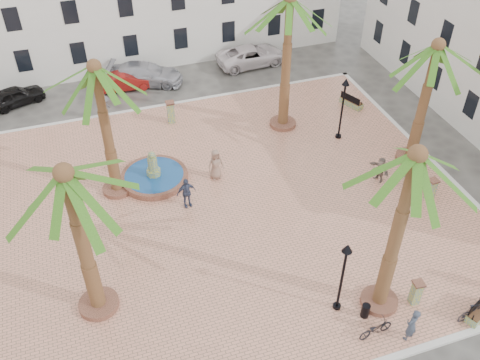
{
  "coord_description": "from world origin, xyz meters",
  "views": [
    {
      "loc": [
        -5.91,
        -20.51,
        19.5
      ],
      "look_at": [
        1.0,
        0.0,
        1.6
      ],
      "focal_mm": 40.0,
      "sensor_mm": 36.0,
      "label": 1
    }
  ],
  "objects_px": {
    "lamppost_s": "(344,266)",
    "palm_nw": "(97,83)",
    "palm_s": "(412,175)",
    "pedestrian_east": "(380,169)",
    "car_white": "(251,56)",
    "bollard_n": "(171,112)",
    "bollard_e": "(431,189)",
    "cyclist_a": "(412,325)",
    "bench_e": "(414,176)",
    "car_black": "(15,96)",
    "lamppost_e": "(344,99)",
    "bicycle_a": "(376,329)",
    "car_silver": "(146,74)",
    "pedestrian_fountain_a": "(216,164)",
    "pedestrian_north": "(106,108)",
    "palm_ne": "(289,15)",
    "bollard_se": "(416,292)",
    "palm_e": "(434,61)",
    "palm_sw": "(69,193)",
    "bicycle_b": "(474,310)",
    "litter_bin": "(365,311)",
    "car_red": "(127,81)",
    "bench_ne": "(351,102)",
    "pedestrian_fountain_b": "(186,193)",
    "fountain": "(154,176)"
  },
  "relations": [
    {
      "from": "pedestrian_north",
      "to": "cyclist_a",
      "type": "bearing_deg",
      "value": -132.56
    },
    {
      "from": "bollard_se",
      "to": "litter_bin",
      "type": "relative_size",
      "value": 1.88
    },
    {
      "from": "palm_s",
      "to": "bollard_e",
      "type": "bearing_deg",
      "value": 40.74
    },
    {
      "from": "palm_s",
      "to": "bench_e",
      "type": "height_order",
      "value": "palm_s"
    },
    {
      "from": "car_black",
      "to": "car_red",
      "type": "bearing_deg",
      "value": -112.45
    },
    {
      "from": "lamppost_e",
      "to": "bicycle_b",
      "type": "xyz_separation_m",
      "value": [
        -0.72,
        -14.11,
        -2.31
      ]
    },
    {
      "from": "palm_sw",
      "to": "pedestrian_north",
      "type": "distance_m",
      "value": 16.28
    },
    {
      "from": "bicycle_a",
      "to": "palm_e",
      "type": "bearing_deg",
      "value": -45.02
    },
    {
      "from": "car_black",
      "to": "palm_s",
      "type": "bearing_deg",
      "value": -167.16
    },
    {
      "from": "pedestrian_north",
      "to": "bicycle_b",
      "type": "bearing_deg",
      "value": -125.83
    },
    {
      "from": "palm_s",
      "to": "pedestrian_fountain_b",
      "type": "distance_m",
      "value": 12.78
    },
    {
      "from": "lamppost_e",
      "to": "car_red",
      "type": "height_order",
      "value": "lamppost_e"
    },
    {
      "from": "bollard_se",
      "to": "bicycle_b",
      "type": "xyz_separation_m",
      "value": [
        1.92,
        -1.51,
        -0.19
      ]
    },
    {
      "from": "palm_ne",
      "to": "pedestrian_east",
      "type": "xyz_separation_m",
      "value": [
        3.04,
        -6.93,
        -6.65
      ]
    },
    {
      "from": "bench_ne",
      "to": "bollard_se",
      "type": "distance_m",
      "value": 16.53
    },
    {
      "from": "bench_ne",
      "to": "bollard_n",
      "type": "bearing_deg",
      "value": 57.78
    },
    {
      "from": "lamppost_e",
      "to": "bicycle_a",
      "type": "relative_size",
      "value": 2.6
    },
    {
      "from": "palm_nw",
      "to": "car_black",
      "type": "distance_m",
      "value": 14.09
    },
    {
      "from": "car_black",
      "to": "car_silver",
      "type": "distance_m",
      "value": 9.03
    },
    {
      "from": "bollard_n",
      "to": "bollard_e",
      "type": "relative_size",
      "value": 1.11
    },
    {
      "from": "palm_ne",
      "to": "bollard_se",
      "type": "relative_size",
      "value": 6.56
    },
    {
      "from": "pedestrian_fountain_a",
      "to": "palm_e",
      "type": "bearing_deg",
      "value": -16.57
    },
    {
      "from": "bollard_e",
      "to": "cyclist_a",
      "type": "bearing_deg",
      "value": -129.03
    },
    {
      "from": "car_white",
      "to": "pedestrian_east",
      "type": "bearing_deg",
      "value": -176.44
    },
    {
      "from": "car_red",
      "to": "car_black",
      "type": "bearing_deg",
      "value": 90.77
    },
    {
      "from": "bench_e",
      "to": "car_black",
      "type": "xyz_separation_m",
      "value": [
        -21.22,
        16.0,
        0.24
      ]
    },
    {
      "from": "lamppost_s",
      "to": "bollard_e",
      "type": "height_order",
      "value": "lamppost_s"
    },
    {
      "from": "palm_s",
      "to": "pedestrian_east",
      "type": "distance_m",
      "value": 10.94
    },
    {
      "from": "bench_e",
      "to": "cyclist_a",
      "type": "distance_m",
      "value": 10.76
    },
    {
      "from": "lamppost_s",
      "to": "bench_ne",
      "type": "bearing_deg",
      "value": 60.22
    },
    {
      "from": "car_black",
      "to": "car_red",
      "type": "xyz_separation_m",
      "value": [
        7.58,
        -0.28,
        -0.04
      ]
    },
    {
      "from": "palm_sw",
      "to": "bollard_e",
      "type": "height_order",
      "value": "palm_sw"
    },
    {
      "from": "car_black",
      "to": "car_white",
      "type": "xyz_separation_m",
      "value": [
        17.28,
        0.39,
        0.08
      ]
    },
    {
      "from": "litter_bin",
      "to": "car_silver",
      "type": "relative_size",
      "value": 0.13
    },
    {
      "from": "bicycle_a",
      "to": "car_silver",
      "type": "height_order",
      "value": "car_silver"
    },
    {
      "from": "palm_s",
      "to": "car_white",
      "type": "bearing_deg",
      "value": 84.44
    },
    {
      "from": "bicycle_a",
      "to": "pedestrian_east",
      "type": "xyz_separation_m",
      "value": [
        5.36,
        9.01,
        0.34
      ]
    },
    {
      "from": "fountain",
      "to": "cyclist_a",
      "type": "distance_m",
      "value": 15.81
    },
    {
      "from": "bollard_n",
      "to": "cyclist_a",
      "type": "xyz_separation_m",
      "value": [
        5.69,
        -19.16,
        0.11
      ]
    },
    {
      "from": "bench_e",
      "to": "car_white",
      "type": "bearing_deg",
      "value": 3.11
    },
    {
      "from": "pedestrian_north",
      "to": "car_silver",
      "type": "bearing_deg",
      "value": -16.26
    },
    {
      "from": "palm_e",
      "to": "litter_bin",
      "type": "xyz_separation_m",
      "value": [
        -8.08,
        -9.16,
        -6.07
      ]
    },
    {
      "from": "bollard_e",
      "to": "car_white",
      "type": "relative_size",
      "value": 0.25
    },
    {
      "from": "bollard_e",
      "to": "pedestrian_north",
      "type": "relative_size",
      "value": 0.79
    },
    {
      "from": "lamppost_e",
      "to": "pedestrian_fountain_a",
      "type": "bearing_deg",
      "value": -170.74
    },
    {
      "from": "bench_ne",
      "to": "bollard_n",
      "type": "distance_m",
      "value": 12.24
    },
    {
      "from": "bollard_se",
      "to": "bicycle_b",
      "type": "distance_m",
      "value": 2.45
    },
    {
      "from": "cyclist_a",
      "to": "bicycle_a",
      "type": "distance_m",
      "value": 1.46
    },
    {
      "from": "bench_e",
      "to": "car_silver",
      "type": "relative_size",
      "value": 0.35
    },
    {
      "from": "lamppost_s",
      "to": "palm_nw",
      "type": "bearing_deg",
      "value": 125.81
    }
  ]
}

